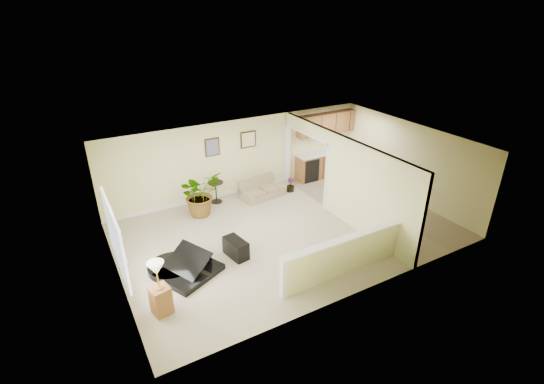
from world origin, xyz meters
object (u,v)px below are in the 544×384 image
piano (185,254)px  loveseat (261,188)px  piano_bench (236,248)px  accent_table (216,189)px  small_plant (290,186)px  lamp_stand (160,292)px  palm_plant (200,194)px

piano → loveseat: 4.40m
piano_bench → accent_table: size_ratio=1.00×
loveseat → small_plant: bearing=-15.6°
piano_bench → lamp_stand: lamp_stand is taller
piano_bench → loveseat: (2.16, 2.71, 0.06)m
loveseat → accent_table: loveseat is taller
palm_plant → small_plant: palm_plant is taller
lamp_stand → palm_plant: bearing=58.8°
piano → piano_bench: bearing=-24.6°
piano → loveseat: (3.46, 2.71, -0.22)m
small_plant → palm_plant: bearing=-179.8°
loveseat → piano_bench: bearing=-136.1°
piano → accent_table: size_ratio=2.64×
piano_bench → small_plant: bearing=38.5°
piano_bench → accent_table: 3.14m
palm_plant → accent_table: bearing=35.5°
small_plant → lamp_stand: size_ratio=0.38×
accent_table → lamp_stand: (-2.90, -4.13, 0.08)m
palm_plant → lamp_stand: 4.25m
accent_table → palm_plant: (-0.70, -0.50, 0.21)m
accent_table → palm_plant: bearing=-144.5°
loveseat → small_plant: (1.06, -0.15, -0.09)m
piano → piano_bench: 1.33m
accent_table → piano_bench: bearing=-103.3°
loveseat → small_plant: size_ratio=3.07×
piano → small_plant: bearing=4.8°
piano → small_plant: piano is taller
piano_bench → loveseat: size_ratio=0.48×
accent_table → lamp_stand: size_ratio=0.57×
accent_table → small_plant: accent_table is taller
loveseat → accent_table: (-1.44, 0.34, 0.16)m
loveseat → lamp_stand: lamp_stand is taller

